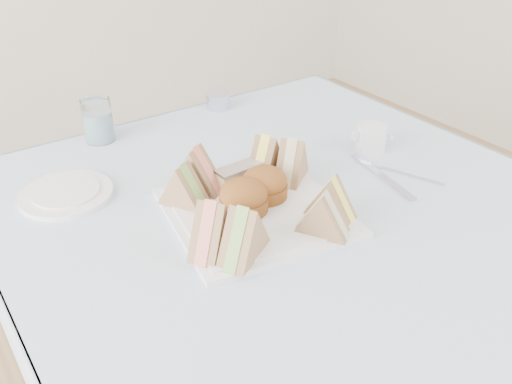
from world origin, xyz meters
TOP-DOWN VIEW (x-y plane):
  - table at (0.00, 0.00)m, footprint 0.90×0.90m
  - tablecloth at (0.00, 0.00)m, footprint 1.02×1.02m
  - serving_plate at (-0.08, -0.01)m, footprint 0.35×0.35m
  - sandwich_fl_a at (-0.20, -0.06)m, footprint 0.11×0.10m
  - sandwich_fl_b at (-0.17, -0.11)m, footprint 0.11×0.09m
  - sandwich_fr_a at (0.02, -0.10)m, footprint 0.08×0.10m
  - sandwich_fr_b at (-0.02, -0.13)m, footprint 0.08×0.10m
  - sandwich_bl_a at (-0.17, 0.08)m, footprint 0.08×0.10m
  - sandwich_bl_b at (-0.13, 0.11)m, footprint 0.10×0.11m
  - sandwich_br_a at (0.05, 0.04)m, footprint 0.11×0.10m
  - sandwich_br_b at (0.02, 0.09)m, footprint 0.11×0.09m
  - scone_left at (-0.10, -0.00)m, footprint 0.09×0.09m
  - scone_right at (-0.04, 0.02)m, footprint 0.10×0.10m
  - pastry_slice at (-0.05, 0.08)m, footprint 0.09×0.04m
  - side_plate at (-0.34, 0.26)m, footprint 0.21×0.21m
  - water_glass at (-0.19, 0.45)m, footprint 0.08×0.08m
  - tea_strainer at (0.13, 0.46)m, footprint 0.07×0.07m
  - knife at (0.22, -0.04)m, footprint 0.06×0.21m
  - fork at (0.26, -0.07)m, footprint 0.07×0.15m
  - creamer_jug at (0.28, 0.06)m, footprint 0.08×0.08m

SIDE VIEW (x-z plane):
  - table at x=0.00m, z-range 0.00..0.74m
  - tablecloth at x=0.00m, z-range 0.74..0.75m
  - fork at x=0.26m, z-range 0.75..0.75m
  - knife at x=0.22m, z-range 0.75..0.75m
  - side_plate at x=-0.34m, z-range 0.75..0.76m
  - serving_plate at x=-0.08m, z-range 0.75..0.76m
  - tea_strainer at x=0.13m, z-range 0.75..0.78m
  - creamer_jug at x=0.28m, z-range 0.75..0.80m
  - pastry_slice at x=-0.05m, z-range 0.76..0.80m
  - scone_right at x=-0.04m, z-range 0.76..0.82m
  - scone_left at x=-0.10m, z-range 0.76..0.82m
  - water_glass at x=-0.19m, z-range 0.75..0.84m
  - sandwich_fr_a at x=0.02m, z-range 0.76..0.84m
  - sandwich_fr_b at x=-0.02m, z-range 0.76..0.84m
  - sandwich_bl_a at x=-0.17m, z-range 0.76..0.84m
  - sandwich_br_b at x=0.02m, z-range 0.76..0.84m
  - sandwich_br_a at x=0.05m, z-range 0.76..0.85m
  - sandwich_fl_a at x=-0.20m, z-range 0.76..0.85m
  - sandwich_fl_b at x=-0.17m, z-range 0.76..0.85m
  - sandwich_bl_b at x=-0.13m, z-range 0.76..0.85m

